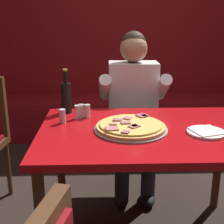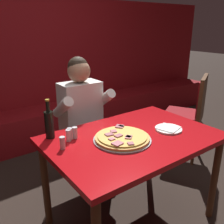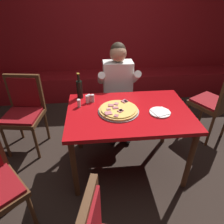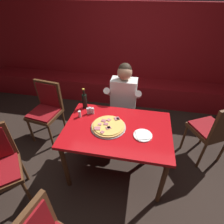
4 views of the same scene
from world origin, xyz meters
name	(u,v)px [view 2 (image 2 of 4)]	position (x,y,z in m)	size (l,w,h in m)	color
ground_plane	(131,218)	(0.00, 0.00, 0.00)	(24.00, 24.00, 0.00)	black
booth_wall_panel	(30,70)	(0.00, 2.18, 0.95)	(6.80, 0.16, 1.90)	maroon
booth_bench	(44,125)	(0.00, 1.86, 0.23)	(6.46, 0.48, 0.46)	maroon
main_dining_table	(133,147)	(0.00, 0.00, 0.68)	(1.26, 0.85, 0.77)	#4C2D19
pizza	(122,138)	(-0.11, -0.01, 0.78)	(0.42, 0.42, 0.05)	#9E9EA3
plate_white_paper	(168,129)	(0.30, -0.08, 0.77)	(0.21, 0.21, 0.02)	white
beer_bottle	(49,124)	(-0.50, 0.34, 0.88)	(0.07, 0.07, 0.29)	black
shaker_oregano	(70,134)	(-0.40, 0.23, 0.80)	(0.04, 0.04, 0.09)	silver
shaker_parmesan	(69,136)	(-0.42, 0.21, 0.80)	(0.04, 0.04, 0.09)	silver
shaker_black_pepper	(63,143)	(-0.51, 0.13, 0.80)	(0.04, 0.04, 0.09)	silver
shaker_red_pepper_flakes	(75,133)	(-0.36, 0.22, 0.80)	(0.04, 0.04, 0.09)	silver
diner_seated_blue_shirt	(85,119)	(-0.03, 0.66, 0.71)	(0.53, 0.53, 1.27)	black
dining_chair_near_left	(190,110)	(1.25, 0.42, 0.59)	(0.60, 0.60, 1.01)	#4C2D19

